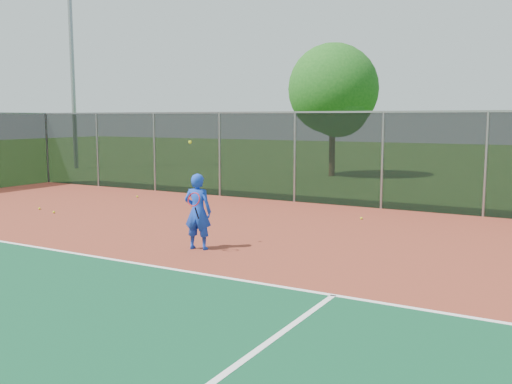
# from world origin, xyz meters

# --- Properties ---
(ground) EXTENTS (120.00, 120.00, 0.00)m
(ground) POSITION_xyz_m (0.00, 0.00, 0.00)
(ground) COLOR #285017
(ground) RESTS_ON ground
(court_apron) EXTENTS (30.00, 20.00, 0.02)m
(court_apron) POSITION_xyz_m (0.00, 2.00, 0.01)
(court_apron) COLOR maroon
(court_apron) RESTS_ON ground
(fence_back) EXTENTS (30.00, 0.06, 3.03)m
(fence_back) POSITION_xyz_m (0.00, 12.00, 1.56)
(fence_back) COLOR black
(fence_back) RESTS_ON court_apron
(tennis_player) EXTENTS (0.68, 0.68, 2.33)m
(tennis_player) POSITION_xyz_m (-1.77, 4.63, 0.84)
(tennis_player) COLOR blue
(tennis_player) RESTS_ON court_apron
(practice_ball_0) EXTENTS (0.07, 0.07, 0.07)m
(practice_ball_0) POSITION_xyz_m (-8.30, 10.15, 0.06)
(practice_ball_0) COLOR #C6CD17
(practice_ball_0) RESTS_ON court_apron
(practice_ball_1) EXTENTS (0.07, 0.07, 0.07)m
(practice_ball_1) POSITION_xyz_m (0.12, 9.81, 0.06)
(practice_ball_1) COLOR #C6CD17
(practice_ball_1) RESTS_ON court_apron
(practice_ball_2) EXTENTS (0.07, 0.07, 0.07)m
(practice_ball_2) POSITION_xyz_m (-8.20, 6.33, 0.06)
(practice_ball_2) COLOR #C6CD17
(practice_ball_2) RESTS_ON court_apron
(practice_ball_4) EXTENTS (0.07, 0.07, 0.07)m
(practice_ball_4) POSITION_xyz_m (-9.13, 6.59, 0.06)
(practice_ball_4) COLOR #C6CD17
(practice_ball_4) RESTS_ON court_apron
(floodlight_nw) EXTENTS (0.90, 0.40, 11.76)m
(floodlight_nw) POSITION_xyz_m (-19.48, 17.81, 6.65)
(floodlight_nw) COLOR gray
(floodlight_nw) RESTS_ON ground
(tree_back_left) EXTENTS (4.36, 4.36, 6.40)m
(tree_back_left) POSITION_xyz_m (-5.10, 20.74, 4.02)
(tree_back_left) COLOR #3C2A16
(tree_back_left) RESTS_ON ground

